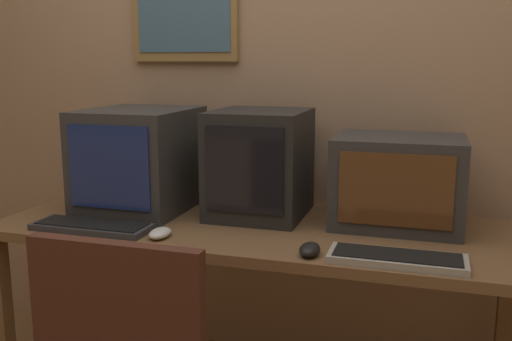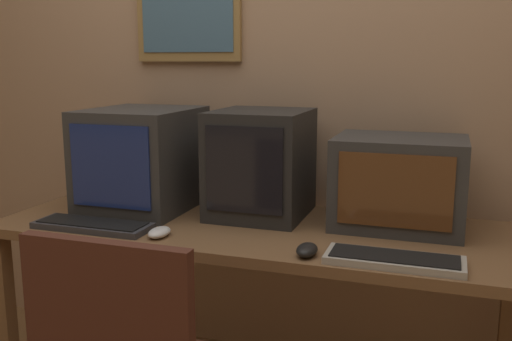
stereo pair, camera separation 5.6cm
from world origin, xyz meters
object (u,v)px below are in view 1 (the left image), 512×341
at_px(monitor_left, 140,159).
at_px(monitor_center, 260,163).
at_px(monitor_right, 398,181).
at_px(mouse_far_corner, 310,249).
at_px(keyboard_main, 92,227).
at_px(mouse_near_keyboard, 160,233).
at_px(desk_clock, 87,183).
at_px(keyboard_side, 397,258).

distance_m(monitor_left, monitor_center, 0.49).
distance_m(monitor_left, monitor_right, 1.02).
height_order(monitor_right, mouse_far_corner, monitor_right).
bearing_deg(monitor_left, mouse_far_corner, -25.24).
bearing_deg(monitor_center, keyboard_main, -143.86).
bearing_deg(mouse_near_keyboard, monitor_center, 58.30).
xyz_separation_m(monitor_center, mouse_near_keyboard, (-0.24, -0.39, -0.19)).
height_order(monitor_left, monitor_right, monitor_left).
bearing_deg(monitor_left, mouse_near_keyboard, -53.35).
bearing_deg(mouse_near_keyboard, keyboard_main, 177.59).
distance_m(mouse_near_keyboard, mouse_far_corner, 0.52).
bearing_deg(mouse_near_keyboard, desk_clock, 141.27).
distance_m(monitor_right, mouse_far_corner, 0.51).
height_order(keyboard_side, desk_clock, desk_clock).
bearing_deg(monitor_left, desk_clock, 157.68).
distance_m(keyboard_side, desk_clock, 1.48).
height_order(monitor_center, desk_clock, monitor_center).
xyz_separation_m(monitor_center, desk_clock, (-0.84, 0.10, -0.15)).
bearing_deg(monitor_center, mouse_near_keyboard, -121.70).
distance_m(keyboard_side, mouse_near_keyboard, 0.79).
relative_size(keyboard_main, keyboard_side, 1.06).
bearing_deg(keyboard_side, mouse_near_keyboard, 179.20).
bearing_deg(keyboard_side, monitor_center, 144.07).
bearing_deg(keyboard_main, desk_clock, 124.91).
distance_m(monitor_left, keyboard_side, 1.11).
bearing_deg(monitor_right, monitor_left, -176.81).
xyz_separation_m(monitor_right, mouse_near_keyboard, (-0.76, -0.40, -0.15)).
distance_m(monitor_left, mouse_far_corner, 0.88).
bearing_deg(mouse_far_corner, desk_clock, 155.65).
relative_size(monitor_right, mouse_near_keyboard, 4.24).
xyz_separation_m(keyboard_side, mouse_near_keyboard, (-0.79, 0.01, 0.00)).
height_order(keyboard_main, mouse_far_corner, mouse_far_corner).
bearing_deg(monitor_right, keyboard_side, -86.25).
height_order(monitor_right, desk_clock, monitor_right).
relative_size(mouse_near_keyboard, desk_clock, 1.06).
height_order(mouse_far_corner, desk_clock, desk_clock).
distance_m(keyboard_main, desk_clock, 0.58).
relative_size(monitor_center, mouse_far_corner, 3.88).
relative_size(monitor_left, keyboard_main, 1.09).
height_order(monitor_left, keyboard_side, monitor_left).
bearing_deg(monitor_left, monitor_center, 5.26).
relative_size(monitor_left, desk_clock, 4.63).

